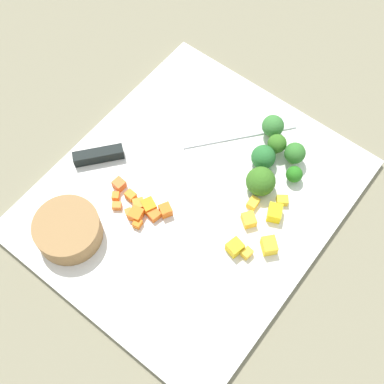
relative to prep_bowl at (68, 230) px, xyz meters
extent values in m
plane|color=gray|center=(-0.16, 0.10, -0.03)|extent=(4.00, 4.00, 0.00)
cube|color=white|center=(-0.16, 0.10, -0.02)|extent=(0.46, 0.39, 0.01)
cylinder|color=olive|center=(0.00, 0.00, 0.00)|extent=(0.09, 0.09, 0.04)
cube|color=silver|center=(-0.29, 0.09, -0.02)|extent=(0.16, 0.13, 0.00)
cube|color=black|center=(-0.12, -0.05, -0.01)|extent=(0.07, 0.06, 0.02)
cube|color=orange|center=(-0.08, 0.04, -0.01)|extent=(0.01, 0.01, 0.01)
cube|color=orange|center=(-0.09, 0.05, -0.01)|extent=(0.02, 0.02, 0.01)
cube|color=orange|center=(-0.11, 0.08, -0.01)|extent=(0.02, 0.02, 0.02)
cube|color=orange|center=(-0.08, 0.01, -0.01)|extent=(0.02, 0.01, 0.01)
cube|color=orange|center=(-0.10, 0.00, -0.01)|extent=(0.02, 0.02, 0.01)
cube|color=orange|center=(-0.07, 0.02, -0.01)|extent=(0.02, 0.02, 0.01)
cube|color=orange|center=(-0.10, 0.03, -0.01)|extent=(0.01, 0.02, 0.01)
cube|color=orange|center=(-0.10, 0.06, -0.01)|extent=(0.02, 0.03, 0.02)
cube|color=orange|center=(-0.08, 0.06, -0.01)|extent=(0.02, 0.02, 0.02)
cube|color=orange|center=(-0.10, 0.08, -0.01)|extent=(0.02, 0.02, 0.01)
cube|color=orange|center=(-0.07, 0.07, -0.01)|extent=(0.01, 0.01, 0.01)
cube|color=yellow|center=(-0.13, 0.22, -0.01)|extent=(0.02, 0.01, 0.01)
cube|color=yellow|center=(-0.23, 0.21, -0.01)|extent=(0.02, 0.02, 0.01)
cube|color=yellow|center=(-0.20, 0.21, -0.01)|extent=(0.03, 0.03, 0.02)
cube|color=yellow|center=(-0.17, 0.19, -0.01)|extent=(0.03, 0.03, 0.02)
cube|color=yellow|center=(-0.13, 0.20, -0.01)|extent=(0.02, 0.02, 0.02)
cube|color=yellow|center=(-0.20, 0.18, -0.01)|extent=(0.02, 0.01, 0.01)
cube|color=yellow|center=(-0.15, 0.23, -0.01)|extent=(0.03, 0.03, 0.02)
cylinder|color=#82B454|center=(-0.23, 0.17, -0.01)|extent=(0.02, 0.02, 0.01)
sphere|color=#376E1F|center=(-0.23, 0.17, 0.00)|extent=(0.04, 0.04, 0.04)
cylinder|color=#88AC57|center=(-0.30, 0.15, -0.01)|extent=(0.01, 0.01, 0.01)
sphere|color=#356E1F|center=(-0.30, 0.15, 0.00)|extent=(0.03, 0.03, 0.03)
cylinder|color=#93BD59|center=(-0.32, 0.13, -0.01)|extent=(0.01, 0.01, 0.01)
sphere|color=#377833|center=(-0.32, 0.13, 0.01)|extent=(0.03, 0.03, 0.03)
cylinder|color=#8FBD5D|center=(-0.27, 0.20, -0.01)|extent=(0.01, 0.01, 0.01)
sphere|color=#26741C|center=(-0.27, 0.20, 0.00)|extent=(0.02, 0.02, 0.02)
cylinder|color=#83B568|center=(-0.27, 0.15, -0.01)|extent=(0.01, 0.01, 0.01)
sphere|color=#286C30|center=(-0.27, 0.15, 0.00)|extent=(0.04, 0.04, 0.04)
cylinder|color=#8EBA65|center=(-0.30, 0.18, -0.01)|extent=(0.01, 0.01, 0.02)
sphere|color=#33742B|center=(-0.30, 0.18, 0.01)|extent=(0.03, 0.03, 0.03)
camera|label=1|loc=(0.12, 0.31, 0.67)|focal=48.32mm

